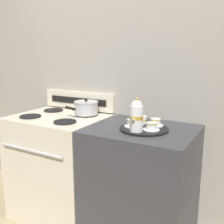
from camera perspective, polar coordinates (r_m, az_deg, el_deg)
The scene contains 11 objects.
wall_back at distance 2.37m, azimuth 1.03°, elevation 3.49°, with size 6.00×0.05×2.20m.
stove at distance 2.49m, azimuth -11.06°, elevation -11.46°, with size 0.80×0.68×0.95m.
control_panel at distance 2.55m, azimuth -7.18°, elevation 2.55°, with size 0.78×0.05×0.17m.
side_counter at distance 2.10m, azimuth 6.26°, elevation -15.95°, with size 0.76×0.65×0.94m.
saucepan at distance 2.32m, azimuth -5.69°, elevation 0.95°, with size 0.22×0.29×0.14m.
serving_tray at distance 1.89m, azimuth 6.95°, elevation -3.65°, with size 0.35×0.35×0.01m.
teapot at distance 1.77m, azimuth 5.35°, elevation -0.82°, with size 0.09×0.15×0.23m.
teacup_left at distance 1.95m, azimuth 9.45°, elevation -2.22°, with size 0.12×0.12×0.05m.
teacup_right at distance 1.83m, azimuth 8.57°, elevation -3.12°, with size 0.12×0.12×0.05m.
teacup_front at distance 1.91m, azimuth 4.38°, elevation -2.40°, with size 0.12×0.12×0.05m.
creamer_jug at distance 1.99m, azimuth 6.53°, elevation -1.69°, with size 0.07×0.07×0.06m.
Camera 1 is at (1.12, -1.71, 1.46)m, focal length 42.00 mm.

